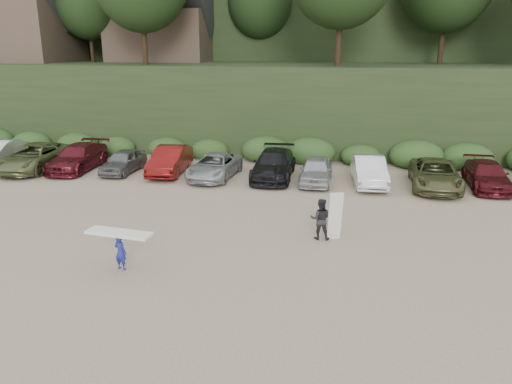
# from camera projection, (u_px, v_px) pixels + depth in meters

# --- Properties ---
(ground) EXTENTS (120.00, 120.00, 0.00)m
(ground) POSITION_uv_depth(u_px,v_px,m) (253.00, 247.00, 19.03)
(ground) COLOR tan
(ground) RESTS_ON ground
(hillside_backdrop) EXTENTS (90.00, 41.50, 28.00)m
(hillside_backdrop) POSITION_uv_depth(u_px,v_px,m) (315.00, 4.00, 49.74)
(hillside_backdrop) COLOR black
(hillside_backdrop) RESTS_ON ground
(parked_cars) EXTENTS (36.95, 6.26, 1.60)m
(parked_cars) POSITION_uv_depth(u_px,v_px,m) (210.00, 164.00, 28.93)
(parked_cars) COLOR #9A999E
(parked_cars) RESTS_ON ground
(child_surfer) EXTENTS (2.36, 0.92, 1.38)m
(child_surfer) POSITION_uv_depth(u_px,v_px,m) (120.00, 244.00, 16.93)
(child_surfer) COLOR navy
(child_surfer) RESTS_ON ground
(adult_surfer) EXTENTS (1.28, 0.64, 1.97)m
(adult_surfer) POSITION_uv_depth(u_px,v_px,m) (322.00, 219.00, 19.62)
(adult_surfer) COLOR black
(adult_surfer) RESTS_ON ground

